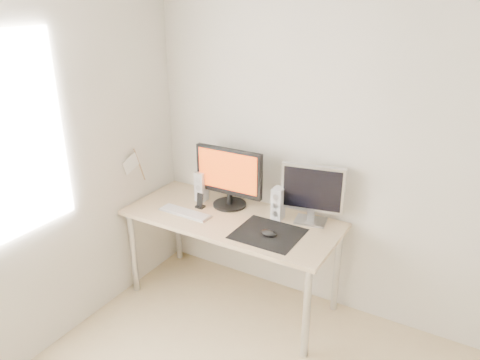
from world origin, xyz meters
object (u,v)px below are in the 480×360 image
at_px(speaker_left, 201,186).
at_px(keyboard, 185,213).
at_px(second_monitor, 312,191).
at_px(main_monitor, 229,175).
at_px(speaker_right, 278,203).
at_px(phone_dock, 200,203).
at_px(mouse, 269,233).
at_px(desk, 232,226).

height_order(speaker_left, keyboard, speaker_left).
bearing_deg(second_monitor, keyboard, -158.11).
xyz_separation_m(main_monitor, speaker_right, (0.42, -0.00, -0.13)).
bearing_deg(speaker_right, main_monitor, 179.62).
xyz_separation_m(second_monitor, phone_dock, (-0.83, -0.21, -0.21)).
bearing_deg(mouse, phone_dock, 168.18).
bearing_deg(main_monitor, speaker_right, -0.38).
xyz_separation_m(desk, speaker_right, (0.30, 0.15, 0.20)).
height_order(speaker_left, speaker_right, same).
distance_m(mouse, main_monitor, 0.60).
relative_size(mouse, speaker_left, 0.50).
distance_m(speaker_right, keyboard, 0.70).
distance_m(second_monitor, keyboard, 0.96).
height_order(second_monitor, phone_dock, second_monitor).
height_order(mouse, main_monitor, main_monitor).
distance_m(mouse, speaker_right, 0.30).
relative_size(desk, speaker_left, 6.62).
bearing_deg(keyboard, desk, 20.72).
bearing_deg(desk, mouse, -18.19).
distance_m(mouse, phone_dock, 0.68).
distance_m(second_monitor, phone_dock, 0.88).
distance_m(keyboard, phone_dock, 0.15).
bearing_deg(second_monitor, mouse, -115.55).
height_order(second_monitor, keyboard, second_monitor).
bearing_deg(speaker_right, phone_dock, -167.20).
bearing_deg(speaker_right, speaker_left, -178.31).
relative_size(mouse, keyboard, 0.29).
relative_size(second_monitor, keyboard, 1.06).
bearing_deg(mouse, main_monitor, 150.29).
height_order(second_monitor, speaker_right, second_monitor).
bearing_deg(keyboard, second_monitor, 21.89).
height_order(second_monitor, speaker_left, second_monitor).
bearing_deg(desk, main_monitor, 126.71).
xyz_separation_m(main_monitor, keyboard, (-0.22, -0.28, -0.25)).
bearing_deg(phone_dock, second_monitor, 13.94).
height_order(desk, keyboard, keyboard).
bearing_deg(desk, keyboard, -159.28).
xyz_separation_m(second_monitor, speaker_right, (-0.23, -0.07, -0.12)).
relative_size(mouse, main_monitor, 0.22).
relative_size(mouse, phone_dock, 1.04).
relative_size(second_monitor, speaker_right, 1.86).
bearing_deg(speaker_left, keyboard, -84.25).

